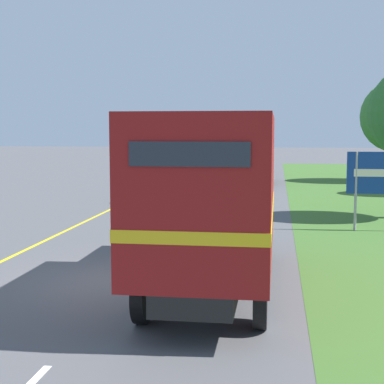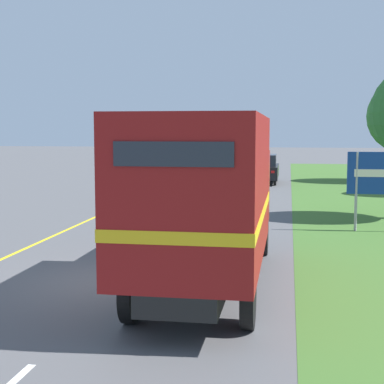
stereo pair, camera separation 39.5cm
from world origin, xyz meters
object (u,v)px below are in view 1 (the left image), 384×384
object	(u,v)px
horse_trailer_truck	(216,194)
highway_sign	(380,175)
lead_car_black_ahead	(258,168)
lead_car_white	(172,179)

from	to	relation	value
horse_trailer_truck	highway_sign	world-z (taller)	horse_trailer_truck
horse_trailer_truck	lead_car_black_ahead	world-z (taller)	horse_trailer_truck
horse_trailer_truck	lead_car_white	xyz separation A→B (m)	(-3.63, 15.02, -0.99)
lead_car_white	lead_car_black_ahead	size ratio (longest dim) A/B	1.02
horse_trailer_truck	lead_car_white	bearing A→B (deg)	103.58
horse_trailer_truck	highway_sign	xyz separation A→B (m)	(4.57, 7.78, -0.14)
highway_sign	lead_car_white	bearing A→B (deg)	138.54
lead_car_black_ahead	highway_sign	world-z (taller)	highway_sign
horse_trailer_truck	lead_car_black_ahead	size ratio (longest dim) A/B	1.78
lead_car_black_ahead	highway_sign	size ratio (longest dim) A/B	1.53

